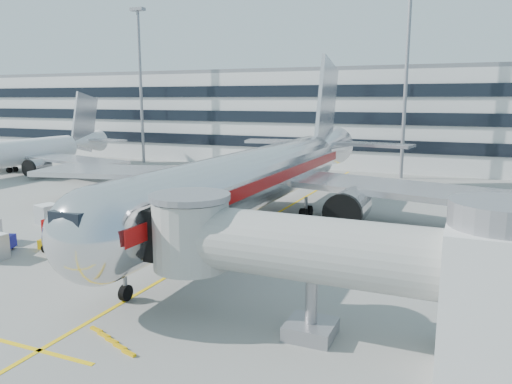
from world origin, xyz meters
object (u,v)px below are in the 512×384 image
at_px(main_jet, 264,174).
at_px(ramp_worker, 111,240).
at_px(belt_loader, 70,243).
at_px(cargo_container_right, 47,214).

relative_size(main_jet, ramp_worker, 28.21).
relative_size(belt_loader, ramp_worker, 2.59).
bearing_deg(main_jet, cargo_container_right, -153.48).
bearing_deg(main_jet, belt_loader, -123.49).
height_order(main_jet, belt_loader, main_jet).
xyz_separation_m(belt_loader, ramp_worker, (2.91, 0.96, 0.28)).
relative_size(cargo_container_right, ramp_worker, 1.07).
bearing_deg(cargo_container_right, main_jet, 26.52).
xyz_separation_m(main_jet, belt_loader, (-9.29, -14.04, -3.61)).
relative_size(main_jet, cargo_container_right, 26.40).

